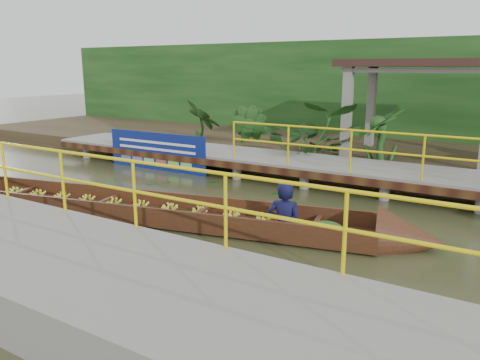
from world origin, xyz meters
The scene contains 9 objects.
ground centered at (0.00, 0.00, 0.00)m, with size 80.00×80.00×0.00m, color #2E3319.
land_strip centered at (0.00, 7.50, 0.23)m, with size 30.00×8.00×0.45m, color #2E2717.
far_dock centered at (0.02, 3.43, 0.48)m, with size 16.00×2.06×1.66m.
near_dock centered at (1.00, -4.20, 0.30)m, with size 18.00×2.40×1.73m.
pavilion centered at (3.00, 6.30, 2.82)m, with size 4.40×3.00×3.00m.
foliage_backdrop centered at (0.00, 10.00, 2.00)m, with size 30.00×0.80×4.00m, color #133912.
vendor_boat centered at (-0.40, -1.08, 0.24)m, with size 11.04×3.35×2.27m.
blue_banner centered at (-3.68, 2.48, 0.56)m, with size 3.59×0.04×1.12m.
tropical_plants centered at (1.93, 5.30, 1.14)m, with size 14.10×1.10×1.38m.
Camera 1 is at (5.58, -7.90, 2.96)m, focal length 35.00 mm.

